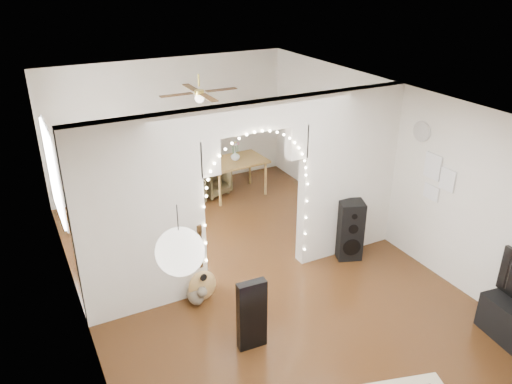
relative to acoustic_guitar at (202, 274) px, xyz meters
name	(u,v)px	position (x,y,z in m)	size (l,w,h in m)	color
floor	(254,274)	(0.95, 0.25, -0.45)	(7.50, 7.50, 0.00)	black
ceiling	(254,102)	(0.95, 0.25, 2.25)	(5.00, 7.50, 0.02)	white
wall_back	(170,125)	(0.95, 4.00, 0.90)	(5.00, 0.02, 2.70)	silver
wall_front	(463,367)	(0.95, -3.50, 0.90)	(5.00, 0.02, 2.70)	silver
wall_left	(72,235)	(-1.55, 0.25, 0.90)	(0.02, 7.50, 2.70)	silver
wall_right	(390,165)	(3.45, 0.25, 0.90)	(0.02, 7.50, 2.70)	silver
divider_wall	(254,190)	(0.95, 0.25, 0.98)	(5.00, 0.20, 2.70)	silver
fairy_lights	(258,185)	(0.95, 0.12, 1.10)	(1.64, 0.04, 1.60)	#FFEABF
window	(53,172)	(-1.52, 2.05, 1.05)	(0.04, 1.20, 1.40)	white
wall_clock	(422,131)	(3.43, -0.35, 1.65)	(0.31, 0.31, 0.03)	white
picture_frames	(436,178)	(3.43, -0.75, 1.05)	(0.02, 0.50, 0.70)	white
paper_lantern	(180,252)	(-0.95, -2.15, 1.80)	(0.40, 0.40, 0.40)	white
ceiling_fan	(199,92)	(0.95, 2.25, 1.95)	(1.10, 1.10, 0.30)	gold
guitar_case	(252,315)	(0.20, -1.14, 0.03)	(0.36, 0.12, 0.95)	black
acoustic_guitar	(202,274)	(0.00, 0.00, 0.00)	(0.43, 0.23, 1.02)	tan
tabby_cat	(196,295)	(-0.11, -0.02, -0.31)	(0.34, 0.52, 0.35)	brown
floor_speaker	(350,230)	(2.53, 0.00, 0.04)	(0.47, 0.44, 0.98)	black
bookcase	(171,172)	(0.66, 3.24, 0.21)	(1.28, 0.33, 1.32)	beige
dining_table	(235,163)	(1.94, 3.01, 0.23)	(1.24, 0.86, 0.76)	olive
flower_vase	(235,156)	(1.94, 3.01, 0.40)	(0.18, 0.18, 0.19)	white
dining_chair_left	(190,189)	(0.98, 3.13, -0.19)	(0.55, 0.57, 0.52)	brown
dining_chair_right	(213,182)	(1.54, 3.25, -0.18)	(0.57, 0.59, 0.53)	brown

